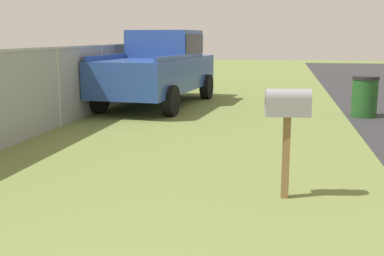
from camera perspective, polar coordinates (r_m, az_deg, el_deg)
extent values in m
cube|color=brown|center=(5.80, 11.11, -3.45)|extent=(0.09, 0.09, 0.99)
cube|color=gray|center=(5.68, 11.33, 2.49)|extent=(0.27, 0.54, 0.22)
cylinder|color=gray|center=(5.66, 11.37, 3.60)|extent=(0.27, 0.54, 0.20)
cube|color=red|center=(5.78, 11.35, 3.30)|extent=(0.02, 0.04, 0.18)
cube|color=#284793|center=(13.54, -4.08, 6.43)|extent=(5.45, 2.41, 0.90)
cube|color=#284793|center=(14.10, -3.22, 9.99)|extent=(1.96, 1.93, 0.76)
cube|color=black|center=(14.10, -3.22, 9.99)|extent=(1.91, 1.96, 0.53)
cube|color=#284793|center=(12.78, -9.71, 8.34)|extent=(2.75, 0.34, 0.12)
cube|color=#284793|center=(12.12, -2.06, 8.36)|extent=(2.75, 0.34, 0.12)
cylinder|color=black|center=(15.55, -5.17, 5.13)|extent=(0.78, 0.33, 0.76)
cylinder|color=black|center=(14.96, 1.74, 4.95)|extent=(0.78, 0.33, 0.76)
cylinder|color=black|center=(12.38, -11.05, 3.53)|extent=(0.78, 0.33, 0.76)
cylinder|color=black|center=(11.63, -2.57, 3.26)|extent=(0.78, 0.33, 0.76)
cylinder|color=#1E4C1E|center=(12.24, 19.85, 3.34)|extent=(0.59, 0.59, 0.90)
cylinder|color=black|center=(12.19, 20.00, 5.63)|extent=(0.62, 0.62, 0.08)
cylinder|color=#9EA3A8|center=(10.61, -15.63, 4.70)|extent=(0.07, 0.07, 1.70)
cylinder|color=#9EA3A8|center=(12.94, -10.61, 5.94)|extent=(0.07, 0.07, 1.70)
cylinder|color=#9EA3A8|center=(15.34, -7.12, 6.78)|extent=(0.07, 0.07, 1.70)
cylinder|color=#9EA3A8|center=(17.78, -4.58, 7.37)|extent=(0.07, 0.07, 1.70)
cylinder|color=#9EA3A8|center=(20.26, -2.65, 7.80)|extent=(0.07, 0.07, 1.70)
cube|color=#9EA3A8|center=(11.72, -13.04, 9.38)|extent=(17.90, 0.04, 0.04)
cube|color=gray|center=(11.76, -12.88, 5.39)|extent=(17.90, 0.01, 1.70)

